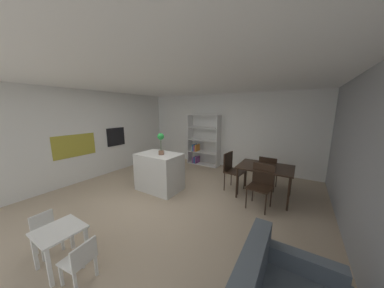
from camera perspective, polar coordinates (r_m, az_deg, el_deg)
The scene contains 17 objects.
ground_plane at distance 4.34m, azimuth -9.27°, elevation -16.78°, with size 9.22×9.22×0.00m, color tan.
ceiling_slab at distance 3.90m, azimuth -10.49°, elevation 19.44°, with size 6.70×6.27×0.06m.
back_partition at distance 6.55m, azimuth 8.50°, elevation 4.38°, with size 6.70×0.06×2.57m, color white.
right_partition_gray at distance 3.06m, azimuth 45.14°, elevation -5.97°, with size 0.06×6.27×2.57m, color gray.
tall_cabinet_run_left at distance 6.26m, azimuth -30.56°, elevation 2.72°, with size 0.67×5.66×2.57m, color silver.
cabinet_niche_splashback at distance 5.75m, azimuth -33.56°, elevation -0.46°, with size 0.01×1.07×0.60m.
built_in_oven at distance 6.34m, azimuth -23.33°, elevation 2.19°, with size 0.06×0.62×0.58m.
kitchen_island at distance 4.61m, azimuth -10.44°, elevation -8.79°, with size 1.07×0.73×0.94m, color silver.
potted_plant_on_island at distance 4.33m, azimuth -10.02°, elevation 0.92°, with size 0.16×0.16×0.53m.
open_bookshelf at distance 6.56m, azimuth 3.20°, elevation 0.33°, with size 1.20×0.37×1.85m.
child_table at distance 3.05m, azimuth -36.84°, elevation -22.73°, with size 0.50×0.50×0.52m.
child_chair_left at distance 3.48m, azimuth -39.66°, elevation -20.81°, with size 0.29×0.29×0.57m.
child_chair_right at distance 2.76m, azimuth -32.33°, elevation -28.95°, with size 0.34×0.34×0.54m.
dining_table at distance 4.42m, azimuth 22.53°, elevation -7.57°, with size 1.17×0.88×0.74m.
dining_chair_near at distance 4.03m, azimuth 21.44°, elevation -11.31°, with size 0.49×0.48×0.90m.
dining_chair_far at distance 4.90m, azimuth 23.28°, elevation -7.60°, with size 0.43×0.44×0.86m.
dining_chair_island_side at distance 4.63m, azimuth 12.59°, elevation -7.42°, with size 0.47×0.49×0.95m.
Camera 1 is at (2.57, -2.87, 2.00)m, focal length 16.54 mm.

